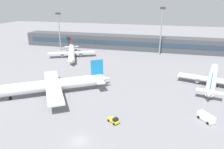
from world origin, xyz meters
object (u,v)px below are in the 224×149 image
at_px(airplane_mid, 212,78).
at_px(floodlight_tower_east, 59,29).
at_px(service_van_white, 206,117).
at_px(floodlight_tower_west, 161,28).
at_px(airplane_near, 49,85).
at_px(baggage_tug_yellow, 114,120).
at_px(airplane_far, 72,53).

bearing_deg(airplane_mid, floodlight_tower_east, 156.02).
height_order(service_van_white, floodlight_tower_west, floodlight_tower_west).
bearing_deg(airplane_near, floodlight_tower_west, 62.29).
relative_size(baggage_tug_yellow, service_van_white, 0.71).
distance_m(airplane_far, floodlight_tower_west, 54.72).
bearing_deg(airplane_near, floodlight_tower_east, 114.09).
bearing_deg(baggage_tug_yellow, airplane_far, 123.85).
bearing_deg(airplane_mid, airplane_far, 161.77).
bearing_deg(floodlight_tower_east, airplane_mid, -23.98).
height_order(floodlight_tower_west, floodlight_tower_east, floodlight_tower_west).
bearing_deg(floodlight_tower_east, airplane_far, -45.25).
xyz_separation_m(airplane_near, airplane_mid, (58.43, 24.61, -0.63)).
xyz_separation_m(baggage_tug_yellow, floodlight_tower_west, (8.76, 80.26, 15.28)).
distance_m(airplane_near, airplane_mid, 63.41).
xyz_separation_m(airplane_near, airplane_far, (-13.51, 48.30, -0.52)).
relative_size(baggage_tug_yellow, floodlight_tower_west, 0.14).
bearing_deg(service_van_white, baggage_tug_yellow, -163.00).
distance_m(airplane_far, service_van_white, 84.22).
height_order(service_van_white, floodlight_tower_east, floodlight_tower_east).
distance_m(airplane_mid, baggage_tug_yellow, 48.38).
distance_m(baggage_tug_yellow, floodlight_tower_west, 82.17).
bearing_deg(airplane_mid, floodlight_tower_west, 117.50).
height_order(airplane_mid, floodlight_tower_east, floodlight_tower_east).
distance_m(airplane_near, floodlight_tower_east, 70.00).
bearing_deg(floodlight_tower_east, airplane_near, -65.91).
relative_size(baggage_tug_yellow, floodlight_tower_east, 0.16).
bearing_deg(floodlight_tower_west, floodlight_tower_east, -175.57).
distance_m(airplane_mid, floodlight_tower_west, 50.81).
relative_size(airplane_near, airplane_mid, 1.08).
distance_m(airplane_near, baggage_tug_yellow, 29.75).
distance_m(baggage_tug_yellow, floodlight_tower_east, 94.35).
height_order(airplane_mid, baggage_tug_yellow, airplane_mid).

